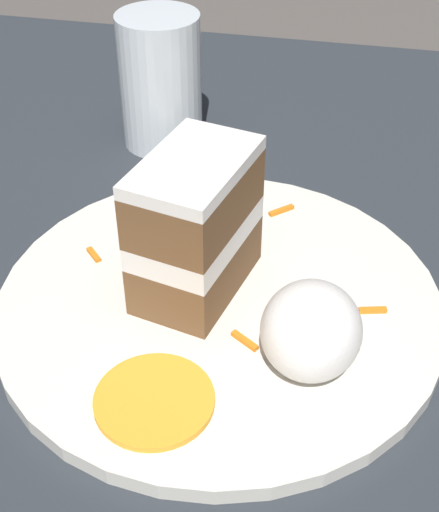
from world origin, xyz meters
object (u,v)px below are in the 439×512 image
Objects in this scene: orange_garnish at (154,400)px; drinking_glass at (161,90)px; cake_slice at (195,226)px; cream_dollop at (311,330)px; plate at (220,302)px.

drinking_glass is (-0.31, -0.08, 0.04)m from orange_garnish.
orange_garnish is at bearing 103.09° from cake_slice.
cake_slice is 0.12m from orange_garnish.
cream_dollop is 0.56× the size of drinking_glass.
cake_slice is (-0.01, -0.02, 0.05)m from plate.
cake_slice is 1.47× the size of orange_garnish.
drinking_glass is at bearing -165.10° from orange_garnish.
plate is 2.52× the size of drinking_glass.
drinking_glass is (-0.21, -0.10, 0.05)m from plate.
cake_slice is 0.22m from drinking_glass.
cake_slice reaches higher than orange_garnish.
orange_garnish is at bearing -9.95° from plate.
drinking_glass reaches higher than orange_garnish.
cake_slice is at bearing -124.45° from cream_dollop.
cake_slice is 0.86× the size of drinking_glass.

